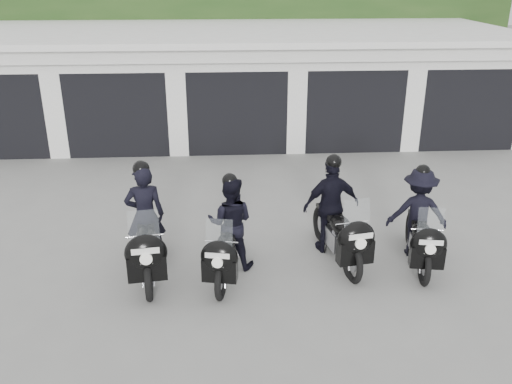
{
  "coord_description": "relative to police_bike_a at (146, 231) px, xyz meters",
  "views": [
    {
      "loc": [
        -0.35,
        -8.32,
        4.6
      ],
      "look_at": [
        0.17,
        0.26,
        1.05
      ],
      "focal_mm": 38.0,
      "sensor_mm": 36.0,
      "label": 1
    }
  ],
  "objects": [
    {
      "name": "police_bike_b",
      "position": [
        1.32,
        -0.04,
        -0.03
      ],
      "size": [
        0.91,
        1.93,
        1.69
      ],
      "rotation": [
        0.0,
        0.0,
        -0.18
      ],
      "color": "black",
      "rests_on": "ground"
    },
    {
      "name": "ground",
      "position": [
        1.64,
        0.51,
        -0.74
      ],
      "size": [
        80.0,
        80.0,
        0.0
      ],
      "primitive_type": "plane",
      "color": "gray",
      "rests_on": "ground"
    },
    {
      "name": "police_bike_a",
      "position": [
        0.0,
        0.0,
        0.0
      ],
      "size": [
        0.81,
        2.15,
        1.88
      ],
      "rotation": [
        0.0,
        0.0,
        0.13
      ],
      "color": "black",
      "rests_on": "ground"
    },
    {
      "name": "police_bike_d",
      "position": [
        4.5,
        0.19,
        -0.02
      ],
      "size": [
        1.09,
        1.93,
        1.69
      ],
      "rotation": [
        0.0,
        0.0,
        -0.16
      ],
      "color": "black",
      "rests_on": "ground"
    },
    {
      "name": "background_vegetation",
      "position": [
        2.01,
        13.43,
        2.03
      ],
      "size": [
        20.0,
        3.9,
        5.8
      ],
      "color": "#1E3B15",
      "rests_on": "ground"
    },
    {
      "name": "police_bike_c",
      "position": [
        3.11,
        0.39,
        0.03
      ],
      "size": [
        1.08,
        2.08,
        1.83
      ],
      "rotation": [
        0.0,
        0.0,
        0.18
      ],
      "color": "black",
      "rests_on": "ground"
    },
    {
      "name": "garage_block",
      "position": [
        1.64,
        8.57,
        0.68
      ],
      "size": [
        16.4,
        6.8,
        2.96
      ],
      "color": "white",
      "rests_on": "ground"
    }
  ]
}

